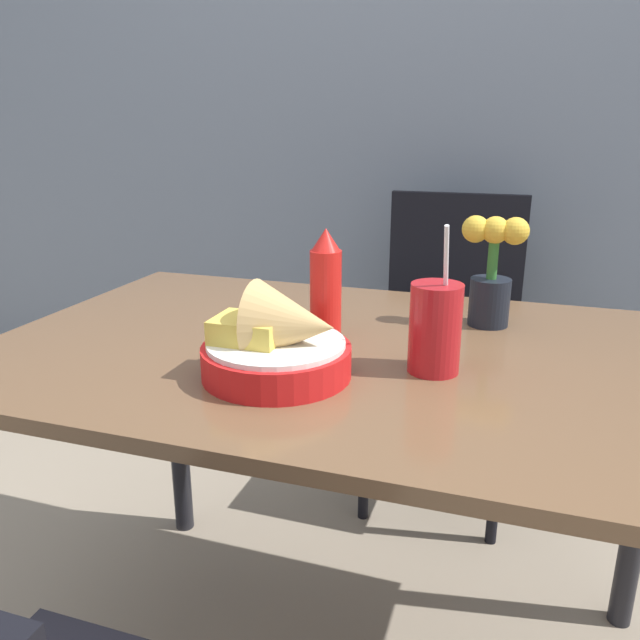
{
  "coord_description": "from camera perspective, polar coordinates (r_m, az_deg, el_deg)",
  "views": [
    {
      "loc": [
        0.27,
        -0.98,
        1.1
      ],
      "look_at": [
        -0.03,
        -0.05,
        0.78
      ],
      "focal_mm": 35.0,
      "sensor_mm": 36.0,
      "label": 1
    }
  ],
  "objects": [
    {
      "name": "flower_vase",
      "position": [
        1.22,
        15.43,
        4.28
      ],
      "size": [
        0.12,
        0.08,
        0.21
      ],
      "color": "black",
      "rests_on": "dining_table"
    },
    {
      "name": "chair_far_window",
      "position": [
        1.89,
        11.68,
        0.04
      ],
      "size": [
        0.4,
        0.4,
        0.9
      ],
      "color": "black",
      "rests_on": "ground_plane"
    },
    {
      "name": "wall_window",
      "position": [
        2.14,
        11.75,
        22.76
      ],
      "size": [
        7.0,
        0.06,
        2.6
      ],
      "color": "slate",
      "rests_on": "ground_plane"
    },
    {
      "name": "dining_table",
      "position": [
        1.12,
        2.43,
        -7.02
      ],
      "size": [
        1.25,
        0.79,
        0.72
      ],
      "color": "brown",
      "rests_on": "ground_plane"
    },
    {
      "name": "ketchup_bottle",
      "position": [
        1.11,
        0.52,
        3.17
      ],
      "size": [
        0.06,
        0.06,
        0.2
      ],
      "color": "red",
      "rests_on": "dining_table"
    },
    {
      "name": "food_basket",
      "position": [
        0.94,
        -3.6,
        -2.18
      ],
      "size": [
        0.23,
        0.23,
        0.15
      ],
      "color": "red",
      "rests_on": "dining_table"
    },
    {
      "name": "drink_cup",
      "position": [
        0.97,
        10.47,
        -0.99
      ],
      "size": [
        0.08,
        0.08,
        0.24
      ],
      "color": "red",
      "rests_on": "dining_table"
    }
  ]
}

